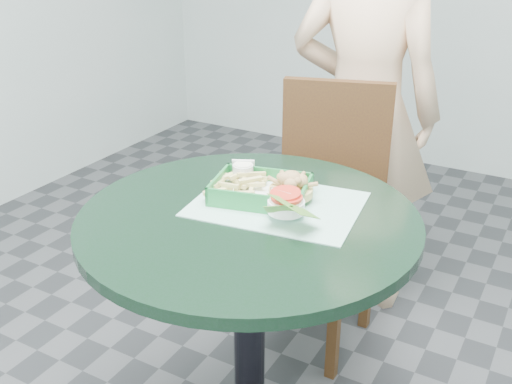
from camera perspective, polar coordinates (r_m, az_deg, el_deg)
The scene contains 9 objects.
cafe_table at distance 1.54m, azimuth -0.67°, elevation -8.47°, with size 0.83×0.83×0.75m.
dining_chair at distance 2.10m, azimuth 6.40°, elevation -0.65°, with size 0.37×0.38×0.93m.
diner_person at distance 2.24m, azimuth 10.23°, elevation 8.00°, with size 0.58×0.38×1.59m, color #E0B68F.
placemat at distance 1.50m, azimuth 2.00°, elevation -1.84°, with size 0.41×0.30×0.00m, color #97D3BE.
food_basket at distance 1.52m, azimuth 0.46°, elevation -0.79°, with size 0.24×0.17×0.05m.
crab_sandwich at distance 1.49m, azimuth 3.19°, elevation -0.13°, with size 0.11×0.11×0.07m.
fries_pile at distance 1.55m, azimuth -1.44°, elevation 0.63°, with size 0.12×0.13×0.05m, color #D9CB79, non-canonical shape.
sauce_ramekin at distance 1.59m, azimuth -0.54°, elevation 1.64°, with size 0.05×0.05×0.03m.
garnish_cup at distance 1.40m, azimuth 1.98°, elevation -2.04°, with size 0.13×0.13×0.05m.
Camera 1 is at (0.65, -1.11, 1.42)m, focal length 42.00 mm.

